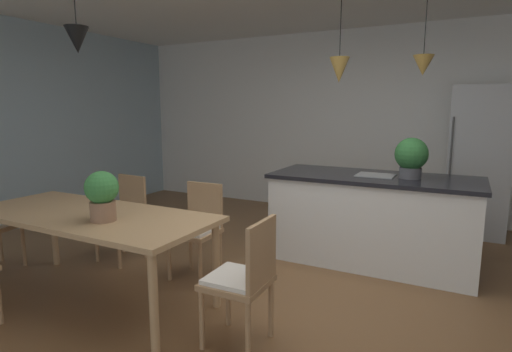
{
  "coord_description": "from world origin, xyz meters",
  "views": [
    {
      "loc": [
        1.14,
        -2.81,
        1.56
      ],
      "look_at": [
        -0.59,
        0.51,
        0.94
      ],
      "focal_mm": 28.42,
      "sensor_mm": 36.0,
      "label": 1
    }
  ],
  "objects_px": {
    "dining_table": "(90,221)",
    "vase_on_dining_table": "(105,206)",
    "kitchen_island": "(372,218)",
    "potted_plant_on_island": "(411,156)",
    "chair_far_left": "(124,215)",
    "potted_plant_on_table": "(102,194)",
    "chair_far_right": "(198,227)",
    "chair_kitchen_end": "(244,277)",
    "refrigerator": "(478,161)"
  },
  "relations": [
    {
      "from": "chair_far_left",
      "to": "chair_far_right",
      "type": "height_order",
      "value": "same"
    },
    {
      "from": "refrigerator",
      "to": "potted_plant_on_island",
      "type": "bearing_deg",
      "value": -111.02
    },
    {
      "from": "potted_plant_on_table",
      "to": "chair_far_right",
      "type": "bearing_deg",
      "value": 78.59
    },
    {
      "from": "potted_plant_on_island",
      "to": "chair_kitchen_end",
      "type": "bearing_deg",
      "value": -111.71
    },
    {
      "from": "dining_table",
      "to": "refrigerator",
      "type": "bearing_deg",
      "value": 51.43
    },
    {
      "from": "potted_plant_on_table",
      "to": "dining_table",
      "type": "bearing_deg",
      "value": 158.6
    },
    {
      "from": "potted_plant_on_table",
      "to": "refrigerator",
      "type": "bearing_deg",
      "value": 55.25
    },
    {
      "from": "vase_on_dining_table",
      "to": "chair_far_right",
      "type": "bearing_deg",
      "value": 76.5
    },
    {
      "from": "chair_far_right",
      "to": "kitchen_island",
      "type": "bearing_deg",
      "value": 38.99
    },
    {
      "from": "chair_far_left",
      "to": "potted_plant_on_island",
      "type": "bearing_deg",
      "value": 22.74
    },
    {
      "from": "dining_table",
      "to": "chair_far_right",
      "type": "height_order",
      "value": "chair_far_right"
    },
    {
      "from": "dining_table",
      "to": "vase_on_dining_table",
      "type": "relative_size",
      "value": 10.85
    },
    {
      "from": "kitchen_island",
      "to": "vase_on_dining_table",
      "type": "height_order",
      "value": "vase_on_dining_table"
    },
    {
      "from": "dining_table",
      "to": "potted_plant_on_island",
      "type": "bearing_deg",
      "value": 41.34
    },
    {
      "from": "kitchen_island",
      "to": "potted_plant_on_table",
      "type": "height_order",
      "value": "potted_plant_on_table"
    },
    {
      "from": "kitchen_island",
      "to": "chair_kitchen_end",
      "type": "bearing_deg",
      "value": -102.48
    },
    {
      "from": "dining_table",
      "to": "refrigerator",
      "type": "relative_size",
      "value": 1.14
    },
    {
      "from": "dining_table",
      "to": "vase_on_dining_table",
      "type": "bearing_deg",
      "value": -14.82
    },
    {
      "from": "vase_on_dining_table",
      "to": "chair_kitchen_end",
      "type": "bearing_deg",
      "value": 3.44
    },
    {
      "from": "refrigerator",
      "to": "potted_plant_on_table",
      "type": "xyz_separation_m",
      "value": [
        -2.5,
        -3.61,
        0.02
      ]
    },
    {
      "from": "dining_table",
      "to": "refrigerator",
      "type": "height_order",
      "value": "refrigerator"
    },
    {
      "from": "chair_far_right",
      "to": "potted_plant_on_island",
      "type": "xyz_separation_m",
      "value": [
        1.71,
        1.11,
        0.64
      ]
    },
    {
      "from": "chair_far_right",
      "to": "refrigerator",
      "type": "distance_m",
      "value": 3.58
    },
    {
      "from": "chair_kitchen_end",
      "to": "dining_table",
      "type": "bearing_deg",
      "value": -179.96
    },
    {
      "from": "refrigerator",
      "to": "chair_kitchen_end",
      "type": "bearing_deg",
      "value": -111.4
    },
    {
      "from": "chair_kitchen_end",
      "to": "potted_plant_on_table",
      "type": "bearing_deg",
      "value": -174.34
    },
    {
      "from": "refrigerator",
      "to": "potted_plant_on_island",
      "type": "relative_size",
      "value": 4.7
    },
    {
      "from": "chair_far_left",
      "to": "potted_plant_on_table",
      "type": "xyz_separation_m",
      "value": [
        0.75,
        -0.92,
        0.47
      ]
    },
    {
      "from": "chair_kitchen_end",
      "to": "vase_on_dining_table",
      "type": "distance_m",
      "value": 1.22
    },
    {
      "from": "dining_table",
      "to": "kitchen_island",
      "type": "bearing_deg",
      "value": 46.17
    },
    {
      "from": "potted_plant_on_island",
      "to": "vase_on_dining_table",
      "type": "height_order",
      "value": "potted_plant_on_island"
    },
    {
      "from": "vase_on_dining_table",
      "to": "dining_table",
      "type": "bearing_deg",
      "value": 165.18
    },
    {
      "from": "chair_far_left",
      "to": "potted_plant_on_island",
      "type": "relative_size",
      "value": 2.22
    },
    {
      "from": "chair_far_left",
      "to": "refrigerator",
      "type": "relative_size",
      "value": 0.47
    },
    {
      "from": "chair_far_right",
      "to": "potted_plant_on_island",
      "type": "height_order",
      "value": "potted_plant_on_island"
    },
    {
      "from": "potted_plant_on_island",
      "to": "potted_plant_on_table",
      "type": "bearing_deg",
      "value": -133.05
    },
    {
      "from": "dining_table",
      "to": "potted_plant_on_table",
      "type": "bearing_deg",
      "value": -21.4
    },
    {
      "from": "chair_kitchen_end",
      "to": "kitchen_island",
      "type": "bearing_deg",
      "value": 77.52
    },
    {
      "from": "chair_kitchen_end",
      "to": "vase_on_dining_table",
      "type": "relative_size",
      "value": 4.5
    },
    {
      "from": "chair_far_left",
      "to": "vase_on_dining_table",
      "type": "distance_m",
      "value": 1.2
    },
    {
      "from": "dining_table",
      "to": "potted_plant_on_island",
      "type": "relative_size",
      "value": 5.36
    },
    {
      "from": "chair_kitchen_end",
      "to": "refrigerator",
      "type": "distance_m",
      "value": 3.78
    },
    {
      "from": "chair_far_right",
      "to": "refrigerator",
      "type": "bearing_deg",
      "value": 49.23
    },
    {
      "from": "dining_table",
      "to": "chair_far_right",
      "type": "distance_m",
      "value": 0.96
    },
    {
      "from": "chair_far_left",
      "to": "potted_plant_on_island",
      "type": "distance_m",
      "value": 2.94
    },
    {
      "from": "refrigerator",
      "to": "vase_on_dining_table",
      "type": "height_order",
      "value": "refrigerator"
    },
    {
      "from": "potted_plant_on_table",
      "to": "vase_on_dining_table",
      "type": "bearing_deg",
      "value": 120.16
    },
    {
      "from": "refrigerator",
      "to": "vase_on_dining_table",
      "type": "xyz_separation_m",
      "value": [
        -2.53,
        -3.57,
        -0.09
      ]
    },
    {
      "from": "dining_table",
      "to": "potted_plant_on_table",
      "type": "relative_size",
      "value": 5.6
    },
    {
      "from": "kitchen_island",
      "to": "potted_plant_on_island",
      "type": "bearing_deg",
      "value": -0.0
    }
  ]
}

